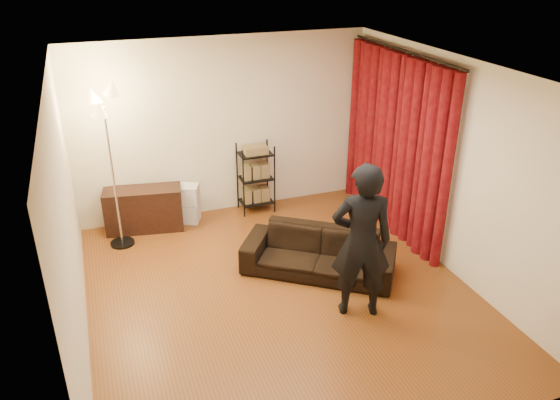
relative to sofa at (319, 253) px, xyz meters
name	(u,v)px	position (x,y,z in m)	size (l,w,h in m)	color
floor	(281,292)	(-0.61, -0.27, -0.28)	(5.00, 5.00, 0.00)	brown
ceiling	(281,71)	(-0.61, -0.27, 2.42)	(5.00, 5.00, 0.00)	white
wall_back	(224,127)	(-0.61, 2.23, 1.07)	(5.00, 5.00, 0.00)	beige
wall_front	(398,326)	(-0.61, -2.77, 1.07)	(5.00, 5.00, 0.00)	beige
wall_left	(68,224)	(-2.86, -0.27, 1.07)	(5.00, 5.00, 0.00)	beige
wall_right	(450,166)	(1.64, -0.27, 1.07)	(5.00, 5.00, 0.00)	beige
curtain_rod	(405,51)	(1.54, 0.85, 2.30)	(0.04, 0.04, 2.65)	black
curtain	(394,145)	(1.52, 0.85, 1.00)	(0.22, 2.65, 2.55)	maroon
sofa	(319,253)	(0.00, 0.00, 0.00)	(1.92, 0.75, 0.56)	black
person	(361,242)	(0.09, -0.91, 0.64)	(0.67, 0.44, 1.84)	black
media_cabinet	(144,209)	(-1.95, 1.95, 0.04)	(1.11, 0.42, 0.65)	black
storage_boxes	(187,204)	(-1.30, 1.97, 0.02)	(0.36, 0.29, 0.60)	beige
wire_shelf	(256,178)	(-0.20, 2.00, 0.27)	(0.50, 0.35, 1.10)	black
floor_lamp	(112,171)	(-2.32, 1.60, 0.84)	(0.40, 0.40, 2.23)	silver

